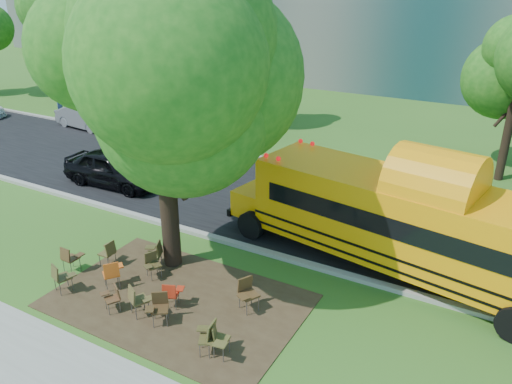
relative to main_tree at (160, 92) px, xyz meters
The scene contains 28 objects.
ground 5.63m from the main_tree, 70.99° to the right, with size 160.00×160.00×0.00m, color #2A5B1C.
dirt_patch 5.88m from the main_tree, 48.58° to the right, with size 7.00×4.50×0.03m, color #382819.
asphalt_road 8.12m from the main_tree, 86.56° to the left, with size 80.00×8.00×0.04m, color black.
kerb_near 5.80m from the main_tree, 79.64° to the left, with size 80.00×0.25×0.14m, color gray.
kerb_far 11.45m from the main_tree, 87.96° to the left, with size 80.00×0.25×0.14m, color gray.
bg_tree_0 16.72m from the main_tree, 134.23° to the left, with size 5.20×5.20×7.18m.
bg_tree_1 24.10m from the main_tree, 144.60° to the left, with size 6.00×6.00×8.40m.
bg_tree_2 15.72m from the main_tree, 107.24° to the left, with size 4.80×4.80×6.62m.
main_tree is the anchor object (origin of this frame).
school_bus 8.51m from the main_tree, 23.04° to the left, with size 12.43×4.57×2.98m.
chair_0 5.87m from the main_tree, 141.62° to the right, with size 0.58×0.52×0.88m.
chair_1 5.98m from the main_tree, 122.47° to the right, with size 0.73×0.57×0.93m.
chair_2 5.36m from the main_tree, 108.37° to the right, with size 0.63×0.80×0.93m.
chair_3 5.73m from the main_tree, 87.58° to the right, with size 0.65×0.51×0.77m.
chair_4 5.65m from the main_tree, 71.60° to the right, with size 0.77×0.61×0.93m.
chair_5 5.78m from the main_tree, 58.61° to the right, with size 0.60×0.75×0.90m.
chair_6 6.65m from the main_tree, 40.34° to the right, with size 0.70×0.58×0.86m.
chair_7 6.73m from the main_tree, 38.81° to the right, with size 0.63×0.63×0.94m.
chair_8 5.36m from the main_tree, 147.24° to the right, with size 0.52×0.56×0.87m.
chair_9 4.96m from the main_tree, 118.05° to the right, with size 0.77×0.65×0.96m.
chair_10 5.09m from the main_tree, 93.03° to the right, with size 0.54×0.68×0.83m.
chair_11 5.54m from the main_tree, 52.62° to the right, with size 0.56×0.64×0.82m.
chair_12 5.98m from the main_tree, 15.58° to the right, with size 0.64×0.81×0.97m.
black_car 8.83m from the main_tree, 147.78° to the left, with size 1.84×4.58×1.56m, color black.
bg_car_silver 17.85m from the main_tree, 145.38° to the left, with size 1.44×4.12×1.36m, color gray.
bg_car_red 10.82m from the main_tree, 129.16° to the left, with size 1.93×4.18×1.16m, color #580F1A.
pedestrian_a 20.59m from the main_tree, 148.54° to the left, with size 0.59×0.39×1.61m, color navy.
pedestrian_b 23.55m from the main_tree, 146.28° to the left, with size 0.88×0.69×1.81m, color brown.
Camera 1 is at (8.67, -9.64, 8.46)m, focal length 35.00 mm.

